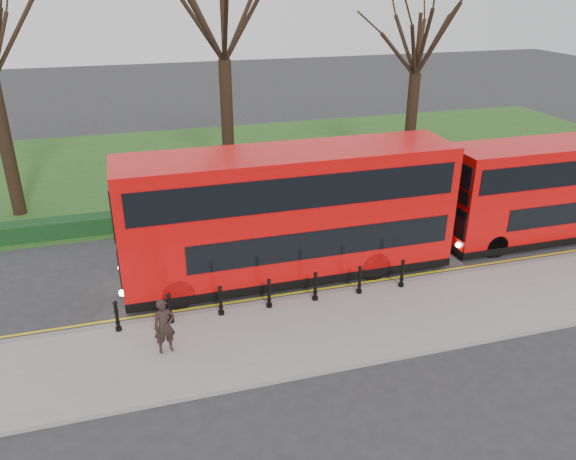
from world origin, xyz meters
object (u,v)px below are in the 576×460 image
object	(u,v)px
bus_rear	(563,190)
pedestrian	(164,326)
bollard_row	(269,294)
bus_lead	(289,215)

from	to	relation	value
bus_rear	pedestrian	xyz separation A→B (m)	(-16.77, -3.84, -1.09)
bus_rear	pedestrian	bearing A→B (deg)	-167.12
pedestrian	bollard_row	bearing A→B (deg)	14.15
bus_rear	pedestrian	distance (m)	17.24
bollard_row	pedestrian	distance (m)	3.81
bus_lead	pedestrian	distance (m)	6.25
bollard_row	bus_lead	bearing A→B (deg)	59.00
bollard_row	pedestrian	size ratio (longest dim) A/B	5.75
bollard_row	bus_lead	distance (m)	3.13
bus_lead	pedestrian	size ratio (longest dim) A/B	6.99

